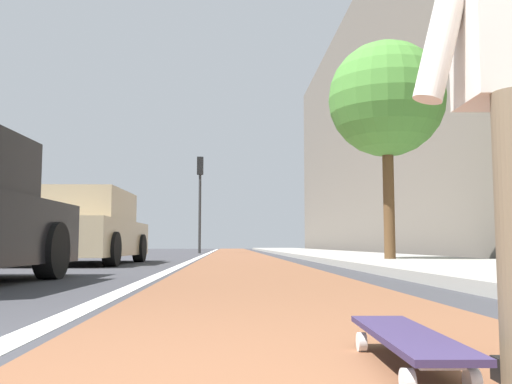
# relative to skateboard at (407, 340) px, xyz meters

# --- Properties ---
(ground_plane) EXTENTS (80.00, 80.00, 0.00)m
(ground_plane) POSITION_rel_skateboard_xyz_m (9.00, 0.23, -0.09)
(ground_plane) COLOR #38383D
(bike_lane_paint) EXTENTS (56.00, 2.14, 0.00)m
(bike_lane_paint) POSITION_rel_skateboard_xyz_m (23.00, 0.23, -0.09)
(bike_lane_paint) COLOR brown
(bike_lane_paint) RESTS_ON ground
(lane_stripe_white) EXTENTS (52.00, 0.16, 0.01)m
(lane_stripe_white) POSITION_rel_skateboard_xyz_m (19.00, 1.44, -0.09)
(lane_stripe_white) COLOR silver
(lane_stripe_white) RESTS_ON ground
(sidewalk_curb) EXTENTS (52.00, 3.20, 0.12)m
(sidewalk_curb) POSITION_rel_skateboard_xyz_m (17.00, -2.96, -0.04)
(sidewalk_curb) COLOR #9E9B93
(sidewalk_curb) RESTS_ON ground
(building_facade) EXTENTS (40.00, 1.20, 11.95)m
(building_facade) POSITION_rel_skateboard_xyz_m (21.00, -5.87, 5.88)
(building_facade) COLOR #6D6459
(building_facade) RESTS_ON ground
(skateboard) EXTENTS (0.85, 0.23, 0.11)m
(skateboard) POSITION_rel_skateboard_xyz_m (0.00, 0.00, 0.00)
(skateboard) COLOR white
(skateboard) RESTS_ON ground
(parked_car_mid) EXTENTS (4.36, 2.06, 1.47)m
(parked_car_mid) POSITION_rel_skateboard_xyz_m (9.70, 3.47, 0.61)
(parked_car_mid) COLOR tan
(parked_car_mid) RESTS_ON ground
(traffic_light) EXTENTS (0.33, 0.28, 4.32)m
(traffic_light) POSITION_rel_skateboard_xyz_m (23.43, 1.84, 2.89)
(traffic_light) COLOR #2D2D2D
(traffic_light) RESTS_ON ground
(street_tree_mid) EXTENTS (2.30, 2.30, 4.42)m
(street_tree_mid) POSITION_rel_skateboard_xyz_m (9.00, -2.56, 3.16)
(street_tree_mid) COLOR brown
(street_tree_mid) RESTS_ON ground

